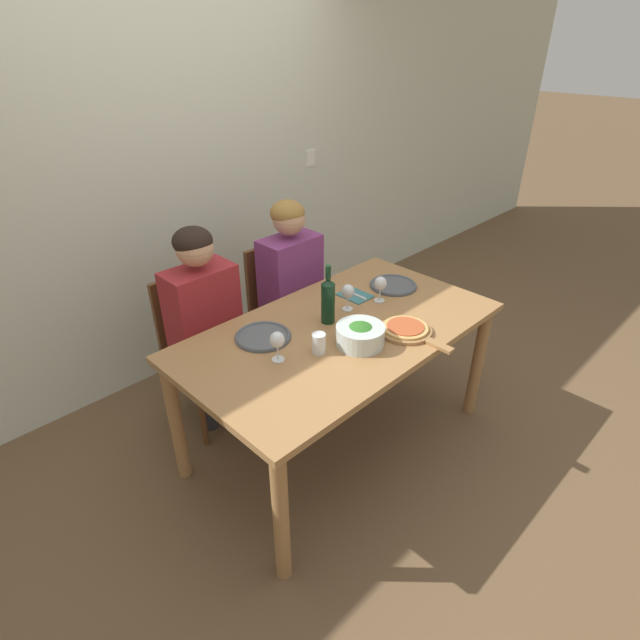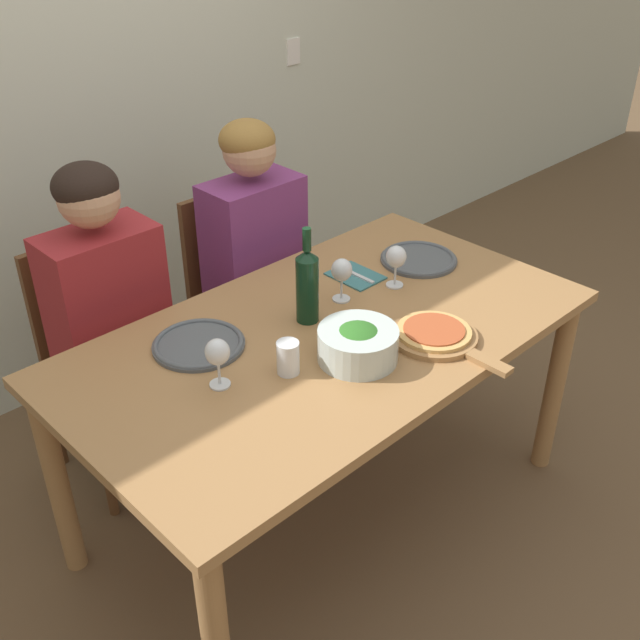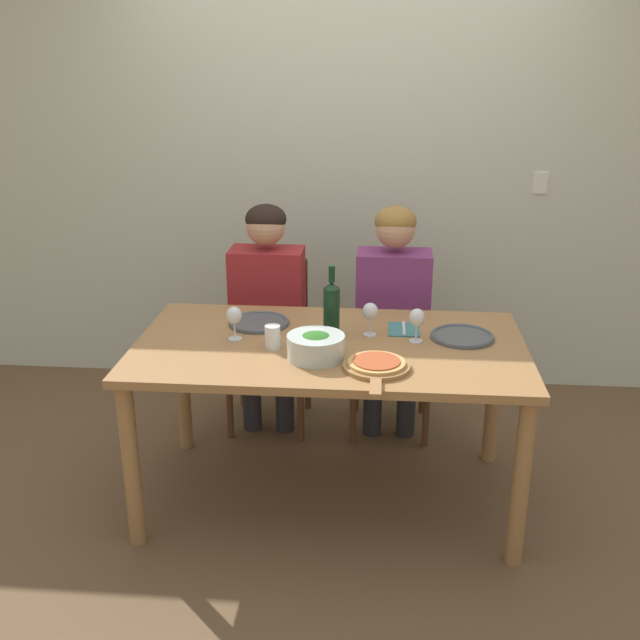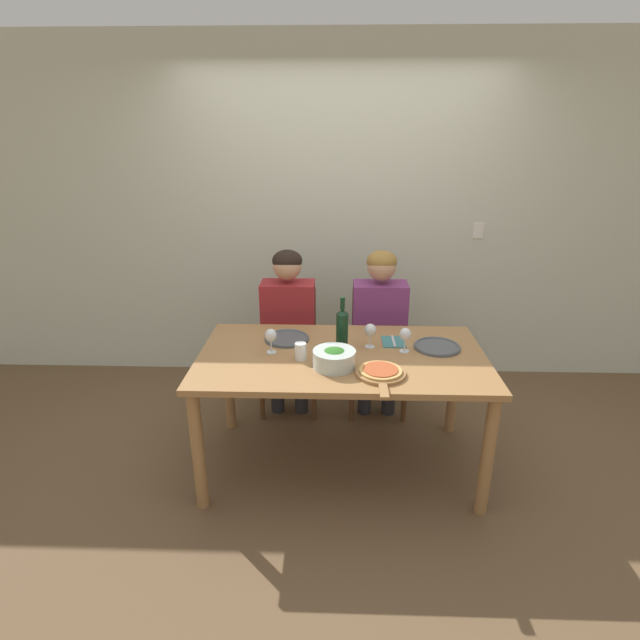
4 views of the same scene
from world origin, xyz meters
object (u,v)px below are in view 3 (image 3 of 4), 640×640
at_px(person_woman, 267,298).
at_px(wine_bottle, 332,308).
at_px(chair_right, 391,339).
at_px(dinner_plate_right, 462,336).
at_px(wine_glass_centre, 370,313).
at_px(wine_glass_left, 234,317).
at_px(water_tumbler, 273,337).
at_px(person_man, 393,301).
at_px(dinner_plate_left, 259,322).
at_px(chair_left, 271,335).
at_px(broccoli_bowl, 316,346).
at_px(wine_glass_right, 417,319).
at_px(pizza_on_board, 376,366).
at_px(fork_on_napkin, 404,329).

xyz_separation_m(person_woman, wine_bottle, (0.38, -0.59, 0.16)).
bearing_deg(wine_bottle, chair_right, 68.52).
distance_m(wine_bottle, dinner_plate_right, 0.58).
bearing_deg(wine_glass_centre, dinner_plate_right, 0.12).
xyz_separation_m(person_woman, wine_glass_left, (-0.04, -0.67, 0.13)).
height_order(dinner_plate_right, water_tumbler, water_tumbler).
height_order(person_man, dinner_plate_right, person_man).
height_order(dinner_plate_left, wine_glass_centre, wine_glass_centre).
relative_size(person_man, wine_glass_left, 8.16).
distance_m(person_man, dinner_plate_right, 0.64).
distance_m(chair_left, dinner_plate_right, 1.21).
bearing_deg(broccoli_bowl, wine_glass_left, 154.41).
relative_size(broccoli_bowl, wine_glass_right, 1.58).
relative_size(dinner_plate_right, wine_glass_right, 1.86).
xyz_separation_m(wine_glass_left, wine_glass_right, (0.79, 0.04, 0.00)).
relative_size(broccoli_bowl, wine_glass_left, 1.58).
bearing_deg(wine_glass_centre, pizza_on_board, -84.66).
bearing_deg(wine_glass_left, fork_on_napkin, 13.67).
relative_size(person_man, pizza_on_board, 3.00).
relative_size(wine_bottle, pizza_on_board, 0.78).
xyz_separation_m(wine_glass_right, wine_glass_centre, (-0.20, 0.06, 0.00)).
xyz_separation_m(wine_glass_left, fork_on_napkin, (0.74, 0.18, -0.10)).
relative_size(chair_left, wine_glass_centre, 5.94).
height_order(person_woman, wine_glass_left, person_woman).
distance_m(chair_left, dinner_plate_left, 0.65).
bearing_deg(broccoli_bowl, water_tumbler, 154.50).
distance_m(person_man, fork_on_napkin, 0.49).
bearing_deg(chair_left, wine_glass_centre, -51.01).
bearing_deg(dinner_plate_right, wine_bottle, -178.37).
bearing_deg(chair_left, wine_bottle, -61.09).
xyz_separation_m(person_woman, water_tumbler, (0.14, -0.76, 0.08)).
bearing_deg(dinner_plate_right, wine_glass_centre, -179.88).
height_order(pizza_on_board, wine_glass_right, wine_glass_right).
relative_size(person_woman, dinner_plate_right, 4.39).
distance_m(broccoli_bowl, pizza_on_board, 0.27).
distance_m(dinner_plate_right, wine_glass_left, 1.00).
distance_m(chair_right, water_tumbler, 1.06).
xyz_separation_m(dinner_plate_left, fork_on_napkin, (0.66, -0.02, -0.01)).
distance_m(pizza_on_board, fork_on_napkin, 0.47).
xyz_separation_m(person_man, wine_bottle, (-0.27, -0.59, 0.16)).
distance_m(wine_glass_left, wine_glass_centre, 0.59).
bearing_deg(dinner_plate_right, fork_on_napkin, 162.83).
distance_m(person_woman, pizza_on_board, 1.11).
relative_size(wine_glass_right, wine_glass_centre, 1.00).
xyz_separation_m(person_man, wine_glass_left, (-0.69, -0.67, 0.13)).
distance_m(broccoli_bowl, fork_on_napkin, 0.51).
xyz_separation_m(dinner_plate_left, wine_glass_left, (-0.07, -0.20, 0.10)).
relative_size(broccoli_bowl, fork_on_napkin, 1.32).
height_order(person_man, water_tumbler, person_man).
bearing_deg(wine_glass_left, water_tumbler, -25.68).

